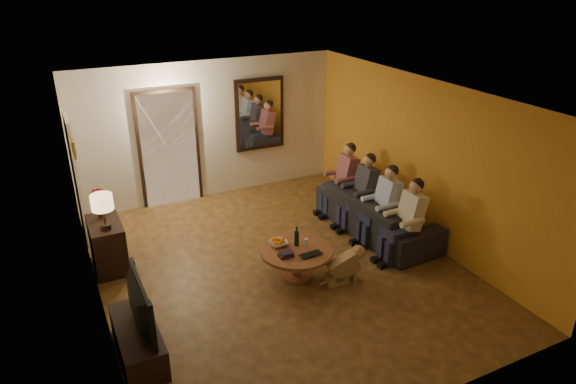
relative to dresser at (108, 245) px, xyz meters
name	(u,v)px	position (x,y,z in m)	size (l,w,h in m)	color
floor	(279,267)	(2.25, -1.13, -0.37)	(5.00, 6.00, 0.01)	#462B12
ceiling	(277,95)	(2.25, -1.13, 2.23)	(5.00, 6.00, 0.01)	white
back_wall	(210,130)	(2.25, 1.87, 0.93)	(5.00, 0.02, 2.60)	beige
front_wall	(418,304)	(2.25, -4.13, 0.93)	(5.00, 0.02, 2.60)	beige
left_wall	(89,224)	(-0.25, -1.13, 0.93)	(0.02, 6.00, 2.60)	beige
right_wall	(420,160)	(4.75, -1.13, 0.93)	(0.02, 6.00, 2.60)	beige
orange_accent	(420,160)	(4.74, -1.13, 0.93)	(0.01, 6.00, 2.60)	orange
kitchen_doorway	(169,150)	(1.45, 1.85, 0.68)	(1.00, 0.06, 2.10)	#FFE0A5
door_trim	(169,150)	(1.45, 1.84, 0.68)	(1.12, 0.04, 2.22)	black
fridge_glimpse	(183,155)	(1.70, 1.85, 0.53)	(0.45, 0.03, 1.70)	silver
mirror_frame	(260,114)	(3.25, 1.83, 1.13)	(1.00, 0.05, 1.40)	black
mirror_glass	(260,115)	(3.25, 1.80, 1.13)	(0.86, 0.02, 1.26)	white
white_door	(77,179)	(-0.21, 1.17, 0.65)	(0.06, 0.85, 2.04)	white
framed_art	(73,148)	(-0.22, 0.17, 1.48)	(0.03, 0.28, 0.24)	#B28C33
art_canvas	(75,148)	(-0.21, 0.17, 1.48)	(0.01, 0.22, 0.18)	brown
dresser	(108,245)	(0.00, 0.00, 0.00)	(0.45, 0.83, 0.73)	black
table_lamp	(103,212)	(0.00, -0.22, 0.64)	(0.30, 0.30, 0.54)	beige
flower_vase	(100,203)	(0.00, 0.22, 0.59)	(0.14, 0.14, 0.44)	#AE1217
tv_stand	(138,341)	(0.00, -2.12, -0.17)	(0.45, 1.17, 0.39)	black
tv	(133,305)	(0.00, -2.12, 0.32)	(0.14, 1.05, 0.60)	black
sofa	(376,213)	(4.19, -0.84, -0.02)	(0.92, 2.36, 0.69)	black
person_a	(407,223)	(4.09, -1.74, 0.23)	(0.60, 0.40, 1.20)	tan
person_b	(383,208)	(4.09, -1.14, 0.23)	(0.60, 0.40, 1.20)	tan
person_c	(362,194)	(4.09, -0.54, 0.23)	(0.60, 0.40, 1.20)	tan
person_d	(343,181)	(4.09, 0.06, 0.23)	(0.60, 0.40, 1.20)	tan
dog	(344,265)	(2.90, -1.89, -0.09)	(0.56, 0.24, 0.56)	olive
coffee_table	(297,263)	(2.37, -1.47, -0.14)	(1.04, 1.04, 0.45)	brown
bowl	(279,243)	(2.19, -1.25, 0.12)	(0.26, 0.26, 0.06)	white
oranges	(278,239)	(2.19, -1.25, 0.18)	(0.20, 0.20, 0.08)	orange
wine_bottle	(297,236)	(2.42, -1.37, 0.24)	(0.07, 0.07, 0.31)	black
wine_glass	(306,242)	(2.55, -1.42, 0.13)	(0.06, 0.06, 0.10)	silver
book_stack	(286,254)	(2.15, -1.57, 0.12)	(0.20, 0.15, 0.07)	black
laptop	(312,256)	(2.47, -1.75, 0.10)	(0.33, 0.21, 0.03)	black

